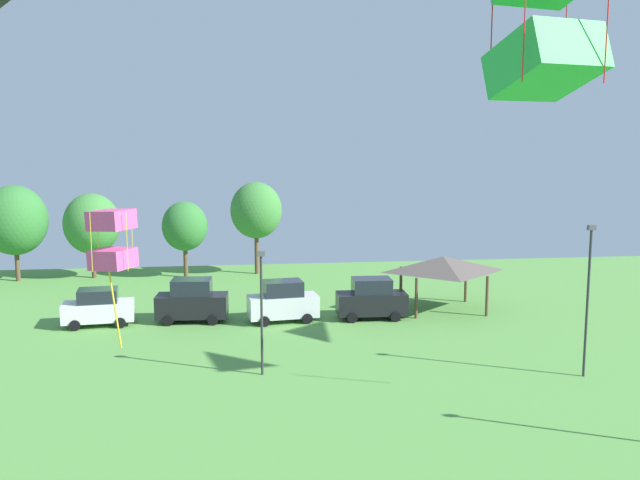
{
  "coord_description": "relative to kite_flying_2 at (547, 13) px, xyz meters",
  "views": [
    {
      "loc": [
        -2.78,
        -1.26,
        10.92
      ],
      "look_at": [
        -0.79,
        14.32,
        8.69
      ],
      "focal_mm": 38.0,
      "sensor_mm": 36.0,
      "label": 1
    }
  ],
  "objects": [
    {
      "name": "light_post_0",
      "position": [
        -3.62,
        21.0,
        -9.53
      ],
      "size": [
        0.36,
        0.2,
        5.98
      ],
      "color": "#2D2D33",
      "rests_on": "ground"
    },
    {
      "name": "light_post_1",
      "position": [
        11.51,
        18.83,
        -8.89
      ],
      "size": [
        0.36,
        0.2,
        7.24
      ],
      "color": "#2D2D33",
      "rests_on": "ground"
    },
    {
      "name": "kite_flying_5",
      "position": [
        -8.33,
        9.66,
        -4.73
      ],
      "size": [
        1.41,
        1.4,
        4.08
      ],
      "color": "#E54C93"
    },
    {
      "name": "park_pavilion",
      "position": [
        8.81,
        32.35,
        -9.84
      ],
      "size": [
        6.01,
        5.19,
        3.6
      ],
      "color": "brown",
      "rests_on": "ground"
    },
    {
      "name": "treeline_tree_3",
      "position": [
        -2.97,
        46.59,
        -7.52
      ],
      "size": [
        4.32,
        4.32,
        7.79
      ],
      "color": "brown",
      "rests_on": "ground"
    },
    {
      "name": "kite_flying_2",
      "position": [
        0.0,
        0.0,
        0.0
      ],
      "size": [
        1.66,
        1.78,
        2.61
      ],
      "color": "green"
    },
    {
      "name": "parked_car_leftmost",
      "position": [
        -13.09,
        31.12,
        -11.8
      ],
      "size": [
        4.34,
        2.37,
        2.26
      ],
      "rotation": [
        0.0,
        0.0,
        0.1
      ],
      "color": "silver",
      "rests_on": "ground"
    },
    {
      "name": "kite_flying_4",
      "position": [
        -9.22,
        6.63,
        0.59
      ],
      "size": [
        2.64,
        3.52,
        0.43
      ],
      "color": "black"
    },
    {
      "name": "treeline_tree_1",
      "position": [
        -16.36,
        46.49,
        -8.44
      ],
      "size": [
        4.51,
        4.51,
        6.97
      ],
      "color": "brown",
      "rests_on": "ground"
    },
    {
      "name": "parked_car_rightmost_in_row",
      "position": [
        3.67,
        30.64,
        -11.66
      ],
      "size": [
        4.42,
        2.18,
        2.59
      ],
      "rotation": [
        0.0,
        0.0,
        -0.03
      ],
      "color": "black",
      "rests_on": "ground"
    },
    {
      "name": "parked_car_third_from_left",
      "position": [
        -1.91,
        30.65,
        -11.67
      ],
      "size": [
        4.47,
        2.42,
        2.58
      ],
      "rotation": [
        0.0,
        0.0,
        0.12
      ],
      "color": "silver",
      "rests_on": "ground"
    },
    {
      "name": "treeline_tree_2",
      "position": [
        -8.87,
        45.86,
        -8.68
      ],
      "size": [
        3.7,
        3.7,
        6.29
      ],
      "color": "brown",
      "rests_on": "ground"
    },
    {
      "name": "parked_car_second_from_left",
      "position": [
        -7.5,
        31.33,
        -11.62
      ],
      "size": [
        4.46,
        2.33,
        2.69
      ],
      "rotation": [
        0.0,
        0.0,
        -0.07
      ],
      "color": "black",
      "rests_on": "ground"
    },
    {
      "name": "treeline_tree_0",
      "position": [
        -22.17,
        45.89,
        -8.0
      ],
      "size": [
        5.07,
        5.07,
        7.72
      ],
      "color": "brown",
      "rests_on": "ground"
    }
  ]
}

